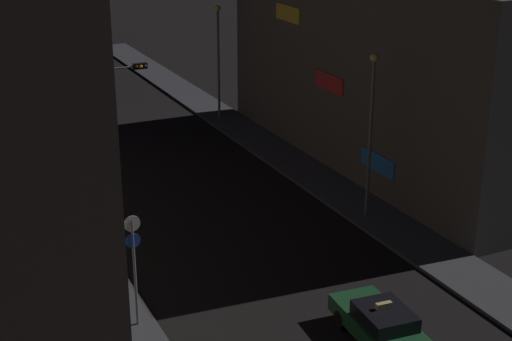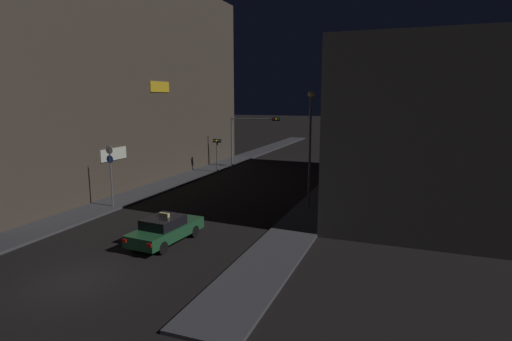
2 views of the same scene
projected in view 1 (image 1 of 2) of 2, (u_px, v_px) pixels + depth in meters
The scene contains 9 objects.
sidewalk_left at pixel (24, 160), 43.00m from camera, with size 2.67×62.67×0.15m, color #424247.
sidewalk_right at pixel (243, 130), 48.46m from camera, with size 2.67×62.67×0.15m, color #424247.
building_facade_right at pixel (415, 65), 42.30m from camera, with size 11.08×24.19×10.59m.
taxi at pixel (382, 325), 25.44m from camera, with size 2.15×4.58×1.62m.
traffic_light_overhead at pixel (91, 93), 41.57m from camera, with size 5.43×0.42×5.49m.
traffic_light_left_kerb at pixel (69, 142), 38.26m from camera, with size 0.80×0.42×3.47m.
sign_pole_left at pixel (134, 260), 25.75m from camera, with size 0.57×0.10×4.14m.
street_lamp_near_block at pixel (371, 118), 33.86m from camera, with size 0.43×0.43×7.68m.
street_lamp_far_block at pixel (218, 52), 49.08m from camera, with size 0.39×0.39×7.47m.
Camera 1 is at (-12.24, -12.94, 14.43)m, focal length 53.27 mm.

